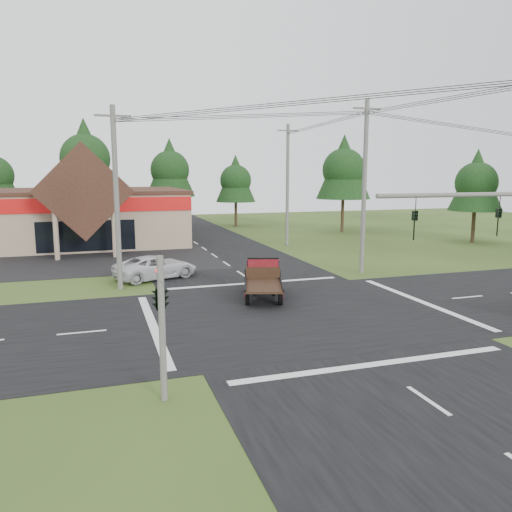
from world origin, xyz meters
name	(u,v)px	position (x,y,z in m)	size (l,w,h in m)	color
ground	(299,313)	(0.00, 0.00, 0.00)	(120.00, 120.00, 0.00)	#2E4017
road_ns	(299,313)	(0.00, 0.00, 0.01)	(12.00, 120.00, 0.02)	black
road_ew	(299,313)	(0.00, 0.00, 0.01)	(120.00, 12.00, 0.02)	black
parking_apron	(32,263)	(-14.00, 19.00, 0.01)	(28.00, 14.00, 0.02)	black
cvs_building	(23,216)	(-15.70, 29.57, 2.78)	(30.40, 18.20, 9.19)	tan
traffic_signal_corner	(160,284)	(-7.50, -7.32, 3.52)	(0.53, 2.48, 4.40)	#595651
utility_pole_nw	(116,197)	(-8.00, 8.00, 5.39)	(2.00, 0.30, 10.50)	#595651
utility_pole_ne	(364,186)	(8.00, 8.00, 5.89)	(2.00, 0.30, 11.50)	#595651
utility_pole_n	(287,184)	(8.00, 22.00, 5.74)	(2.00, 0.30, 11.20)	#595651
tree_row_c	(85,156)	(-10.00, 41.00, 8.72)	(7.28, 7.28, 13.13)	#332316
tree_row_d	(170,168)	(0.00, 42.00, 7.38)	(6.16, 6.16, 11.11)	#332316
tree_row_e	(236,179)	(8.00, 40.00, 6.03)	(5.04, 5.04, 9.09)	#332316
tree_side_ne	(344,168)	(18.00, 30.00, 7.38)	(6.16, 6.16, 11.11)	#332316
tree_side_e_near	(476,181)	(26.00, 18.00, 6.03)	(5.04, 5.04, 9.09)	#332316
antique_flatbed_truck	(263,278)	(-0.66, 3.44, 1.09)	(1.99, 5.21, 2.18)	#5C0D0F
white_pickup	(156,267)	(-5.65, 10.36, 0.75)	(2.48, 5.38, 1.50)	silver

